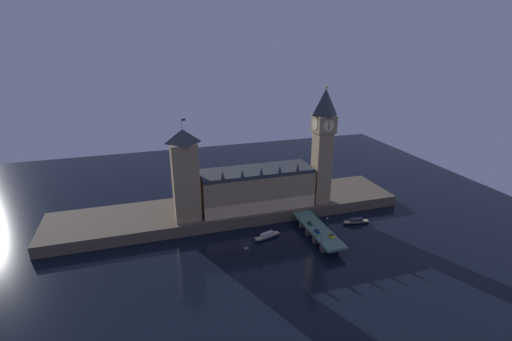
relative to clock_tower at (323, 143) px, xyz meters
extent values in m
plane|color=black|center=(-57.22, -26.51, -46.05)|extent=(400.00, 400.00, 0.00)
cube|color=brown|center=(-57.22, 12.49, -42.62)|extent=(220.00, 42.00, 6.86)
cube|color=#9E845B|center=(-41.36, 5.95, -28.22)|extent=(69.61, 23.93, 21.94)
cube|color=beige|center=(-41.36, -6.13, -35.24)|extent=(69.61, 0.20, 7.90)
cube|color=#2D3338|center=(-41.36, 5.95, -16.04)|extent=(69.61, 22.01, 2.40)
cone|color=#2D3338|center=(-64.56, -4.21, -12.43)|extent=(2.40, 2.40, 4.83)
cone|color=#2D3338|center=(-52.96, -4.21, -12.43)|extent=(2.40, 2.40, 4.83)
cone|color=#2D3338|center=(-41.36, -4.21, -12.43)|extent=(2.40, 2.40, 4.83)
cone|color=#2D3338|center=(-29.76, -4.21, -12.43)|extent=(2.40, 2.40, 4.83)
cone|color=#2D3338|center=(-18.15, -4.21, -12.43)|extent=(2.40, 2.40, 4.83)
cube|color=#9E845B|center=(0.00, 0.00, -16.10)|extent=(10.02, 10.02, 46.18)
cube|color=#9E845B|center=(0.00, 0.00, 12.20)|extent=(11.82, 11.82, 10.42)
cylinder|color=beige|center=(0.00, -6.04, 12.20)|extent=(7.01, 0.25, 7.01)
cylinder|color=beige|center=(0.00, 6.04, 12.20)|extent=(7.01, 0.25, 7.01)
cylinder|color=beige|center=(6.04, 0.00, 12.20)|extent=(0.25, 7.01, 7.01)
cylinder|color=beige|center=(-6.04, 0.00, 12.20)|extent=(0.25, 7.01, 7.01)
cube|color=black|center=(0.00, -6.22, 12.73)|extent=(0.36, 0.10, 5.26)
pyramid|color=#2D3338|center=(0.00, 0.00, 25.33)|extent=(11.82, 11.82, 15.84)
sphere|color=gold|center=(0.00, 0.00, 34.06)|extent=(1.60, 1.60, 1.60)
cube|color=#9E845B|center=(-84.96, 2.25, -16.26)|extent=(14.51, 14.51, 45.85)
pyramid|color=#2D3338|center=(-84.96, 2.25, 10.49)|extent=(14.80, 14.80, 7.66)
cylinder|color=#99999E|center=(-84.96, 2.25, 17.32)|extent=(0.24, 0.24, 6.00)
cube|color=navy|center=(-83.86, 2.25, 19.42)|extent=(2.00, 0.08, 1.20)
cube|color=#4C7560|center=(-16.35, -31.51, -40.96)|extent=(11.55, 46.00, 1.40)
cube|color=brown|center=(-16.35, -45.31, -43.85)|extent=(9.82, 3.20, 4.39)
cube|color=brown|center=(-16.35, -36.11, -43.85)|extent=(9.82, 3.20, 4.39)
cube|color=brown|center=(-16.35, -26.91, -43.85)|extent=(9.82, 3.20, 4.39)
cube|color=brown|center=(-16.35, -17.71, -43.85)|extent=(9.82, 3.20, 4.39)
cube|color=#235633|center=(-18.89, -25.61, -39.69)|extent=(1.75, 3.95, 0.79)
cube|color=black|center=(-18.89, -25.61, -39.06)|extent=(1.44, 1.78, 0.45)
cylinder|color=black|center=(-19.73, -24.39, -39.94)|extent=(0.22, 0.64, 0.64)
cylinder|color=black|center=(-18.06, -24.39, -39.94)|extent=(0.22, 0.64, 0.64)
cylinder|color=black|center=(-19.73, -26.84, -39.94)|extent=(0.22, 0.64, 0.64)
cylinder|color=black|center=(-18.06, -26.84, -39.94)|extent=(0.22, 0.64, 0.64)
cube|color=navy|center=(-18.89, -35.29, -39.69)|extent=(1.95, 3.98, 0.78)
cube|color=black|center=(-18.89, -35.29, -39.08)|extent=(1.60, 1.79, 0.45)
cylinder|color=black|center=(-19.82, -34.06, -39.94)|extent=(0.22, 0.64, 0.64)
cylinder|color=black|center=(-17.97, -34.06, -39.94)|extent=(0.22, 0.64, 0.64)
cylinder|color=black|center=(-19.82, -36.52, -39.94)|extent=(0.22, 0.64, 0.64)
cylinder|color=black|center=(-17.97, -36.52, -39.94)|extent=(0.22, 0.64, 0.64)
cube|color=yellow|center=(-13.81, -42.39, -39.64)|extent=(1.90, 4.35, 0.90)
cube|color=black|center=(-13.81, -42.39, -38.96)|extent=(1.56, 1.96, 0.45)
cylinder|color=black|center=(-12.91, -43.74, -39.94)|extent=(0.22, 0.64, 0.64)
cylinder|color=black|center=(-14.71, -43.74, -39.94)|extent=(0.22, 0.64, 0.64)
cylinder|color=black|center=(-12.91, -41.04, -39.94)|extent=(0.22, 0.64, 0.64)
cylinder|color=black|center=(-14.71, -41.04, -39.94)|extent=(0.22, 0.64, 0.64)
cylinder|color=black|center=(-21.44, -39.57, -39.87)|extent=(0.28, 0.28, 0.78)
cylinder|color=brown|center=(-21.44, -39.57, -39.15)|extent=(0.38, 0.38, 0.65)
sphere|color=tan|center=(-21.44, -39.57, -38.72)|extent=(0.21, 0.21, 0.21)
cylinder|color=black|center=(-21.44, -16.83, -39.83)|extent=(0.28, 0.28, 0.87)
cylinder|color=brown|center=(-21.44, -16.83, -39.03)|extent=(0.38, 0.38, 0.72)
sphere|color=tan|center=(-21.44, -16.83, -38.55)|extent=(0.24, 0.24, 0.24)
cylinder|color=#2D3333|center=(-21.84, -46.23, -40.01)|extent=(0.56, 0.56, 0.50)
cylinder|color=#2D3333|center=(-21.84, -46.23, -36.89)|extent=(0.18, 0.18, 5.74)
sphere|color=#F9E5A3|center=(-21.84, -46.23, -33.47)|extent=(0.60, 0.60, 0.60)
sphere|color=#F9E5A3|center=(-22.29, -46.23, -33.82)|extent=(0.44, 0.44, 0.44)
sphere|color=#F9E5A3|center=(-21.39, -46.23, -33.82)|extent=(0.44, 0.44, 0.44)
cylinder|color=#2D3333|center=(-10.87, -31.51, -40.01)|extent=(0.56, 0.56, 0.50)
cylinder|color=#2D3333|center=(-10.87, -31.51, -37.41)|extent=(0.18, 0.18, 4.70)
sphere|color=#F9E5A3|center=(-10.87, -31.51, -34.51)|extent=(0.60, 0.60, 0.60)
sphere|color=#F9E5A3|center=(-11.32, -31.51, -34.86)|extent=(0.44, 0.44, 0.44)
sphere|color=#F9E5A3|center=(-10.42, -31.51, -34.86)|extent=(0.44, 0.44, 0.44)
ellipsoid|color=#1E2842|center=(-44.02, -23.83, -45.18)|extent=(17.94, 9.10, 1.73)
cube|color=tan|center=(-44.02, -23.83, -44.39)|extent=(15.69, 7.68, 0.24)
cube|color=#B7B2A8|center=(-44.02, -23.83, -43.41)|extent=(8.28, 4.79, 1.73)
ellipsoid|color=#28282D|center=(13.61, -23.39, -45.19)|extent=(17.72, 6.14, 1.71)
cube|color=tan|center=(13.61, -23.39, -44.41)|extent=(15.55, 5.11, 0.24)
cube|color=#2D333D|center=(13.61, -23.39, -43.43)|extent=(8.06, 3.39, 1.71)
camera|label=1|loc=(-105.48, -198.59, 61.17)|focal=26.00mm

